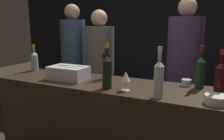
{
  "coord_description": "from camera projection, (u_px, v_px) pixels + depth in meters",
  "views": [
    {
      "loc": [
        0.84,
        -1.45,
        1.5
      ],
      "look_at": [
        0.0,
        0.32,
        1.09
      ],
      "focal_mm": 35.0,
      "sensor_mm": 36.0,
      "label": 1
    }
  ],
  "objects": [
    {
      "name": "red_wine_bottle_burgundy",
      "position": [
        200.0,
        71.0,
        1.82
      ],
      "size": [
        0.07,
        0.07,
        0.36
      ],
      "color": "#143319",
      "rests_on": "bar_counter"
    },
    {
      "name": "rose_wine_bottle",
      "position": [
        34.0,
        60.0,
        2.53
      ],
      "size": [
        0.08,
        0.08,
        0.31
      ],
      "color": "#9EA899",
      "rests_on": "bar_counter"
    },
    {
      "name": "champagne_bottle",
      "position": [
        107.0,
        70.0,
        1.81
      ],
      "size": [
        0.08,
        0.08,
        0.39
      ],
      "color": "black",
      "rests_on": "bar_counter"
    },
    {
      "name": "bar_counter",
      "position": [
        111.0,
        132.0,
        2.1
      ],
      "size": [
        2.26,
        0.58,
        0.97
      ],
      "color": "#2D2116",
      "rests_on": "ground_plane"
    },
    {
      "name": "red_wine_bottle_black_foil",
      "position": [
        106.0,
        63.0,
        2.15
      ],
      "size": [
        0.08,
        0.08,
        0.36
      ],
      "color": "black",
      "rests_on": "bar_counter"
    },
    {
      "name": "wall_back_chalkboard",
      "position": [
        165.0,
        30.0,
        3.88
      ],
      "size": [
        6.4,
        0.06,
        2.8
      ],
      "color": "black",
      "rests_on": "ground_plane"
    },
    {
      "name": "bowl_white",
      "position": [
        217.0,
        99.0,
        1.48
      ],
      "size": [
        0.16,
        0.16,
        0.06
      ],
      "color": "silver",
      "rests_on": "bar_counter"
    },
    {
      "name": "person_blond_tee",
      "position": [
        74.0,
        60.0,
        3.12
      ],
      "size": [
        0.35,
        0.35,
        1.77
      ],
      "rotation": [
        0.0,
        0.0,
        2.68
      ],
      "color": "black",
      "rests_on": "ground_plane"
    },
    {
      "name": "ice_bin_with_bottles",
      "position": [
        69.0,
        72.0,
        2.14
      ],
      "size": [
        0.38,
        0.24,
        0.13
      ],
      "color": "silver",
      "rests_on": "bar_counter"
    },
    {
      "name": "person_grey_polo",
      "position": [
        183.0,
        67.0,
        2.61
      ],
      "size": [
        0.4,
        0.4,
        1.8
      ],
      "rotation": [
        0.0,
        0.0,
        1.35
      ],
      "color": "black",
      "rests_on": "ground_plane"
    },
    {
      "name": "candle_votive",
      "position": [
        186.0,
        82.0,
        1.92
      ],
      "size": [
        0.08,
        0.08,
        0.06
      ],
      "color": "silver",
      "rests_on": "bar_counter"
    },
    {
      "name": "person_in_hoodie",
      "position": [
        100.0,
        68.0,
        2.89
      ],
      "size": [
        0.38,
        0.38,
        1.68
      ],
      "rotation": [
        0.0,
        0.0,
        -1.3
      ],
      "color": "black",
      "rests_on": "ground_plane"
    },
    {
      "name": "red_wine_bottle_tall",
      "position": [
        220.0,
        78.0,
        1.59
      ],
      "size": [
        0.08,
        0.08,
        0.36
      ],
      "color": "black",
      "rests_on": "bar_counter"
    },
    {
      "name": "white_wine_bottle",
      "position": [
        159.0,
        78.0,
        1.57
      ],
      "size": [
        0.07,
        0.07,
        0.38
      ],
      "color": "#B2B7AD",
      "rests_on": "bar_counter"
    },
    {
      "name": "wine_glass",
      "position": [
        126.0,
        77.0,
        1.76
      ],
      "size": [
        0.08,
        0.08,
        0.16
      ],
      "color": "silver",
      "rests_on": "bar_counter"
    }
  ]
}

